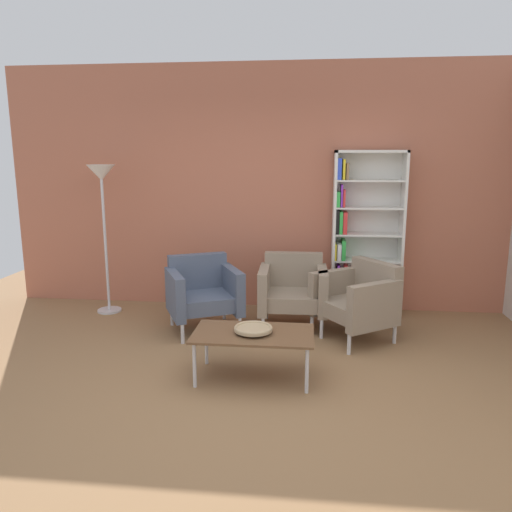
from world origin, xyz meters
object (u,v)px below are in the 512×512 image
armchair_by_bookshelf (293,289)px  armchair_near_window (203,292)px  floor_lamp_torchiere (102,190)px  bookshelf_tall (361,235)px  coffee_table_low (253,336)px  decorative_bowl (253,328)px  armchair_spare_guest (358,299)px

armchair_by_bookshelf → armchair_near_window: 0.98m
floor_lamp_torchiere → bookshelf_tall: bearing=5.6°
coffee_table_low → armchair_by_bookshelf: armchair_by_bookshelf is taller
decorative_bowl → armchair_by_bookshelf: armchair_by_bookshelf is taller
armchair_near_window → floor_lamp_torchiere: floor_lamp_torchiere is taller
decorative_bowl → armchair_by_bookshelf: bearing=78.1°
coffee_table_low → armchair_by_bookshelf: 1.36m
armchair_near_window → armchair_by_bookshelf: bearing=-14.8°
decorative_bowl → armchair_near_window: size_ratio=0.35×
bookshelf_tall → decorative_bowl: (-1.04, -1.89, -0.50)m
coffee_table_low → bookshelf_tall: bearing=61.3°
coffee_table_low → floor_lamp_torchiere: size_ratio=0.57×
decorative_bowl → armchair_near_window: 1.32m
bookshelf_tall → decorative_bowl: bearing=-118.7°
decorative_bowl → armchair_near_window: bearing=120.8°
armchair_by_bookshelf → floor_lamp_torchiere: floor_lamp_torchiere is taller
armchair_by_bookshelf → floor_lamp_torchiere: bearing=171.4°
armchair_near_window → decorative_bowl: bearing=-85.3°
bookshelf_tall → armchair_by_bookshelf: bearing=-143.2°
bookshelf_tall → armchair_near_window: bookshelf_tall is taller
floor_lamp_torchiere → coffee_table_low: bearing=-39.6°
armchair_spare_guest → floor_lamp_torchiere: (-2.89, 0.56, 1.03)m
decorative_bowl → armchair_spare_guest: bearing=47.4°
armchair_by_bookshelf → armchair_near_window: (-0.96, -0.19, 0.00)m
armchair_spare_guest → bookshelf_tall: bearing=139.0°
coffee_table_low → armchair_near_window: bearing=120.8°
coffee_table_low → armchair_spare_guest: size_ratio=1.06×
armchair_near_window → armchair_spare_guest: (1.63, -0.10, 0.00)m
armchair_near_window → armchair_spare_guest: same height
armchair_by_bookshelf → decorative_bowl: bearing=-103.4°
decorative_bowl → armchair_spare_guest: (0.95, 1.04, -0.02)m
coffee_table_low → armchair_near_window: size_ratio=1.09×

